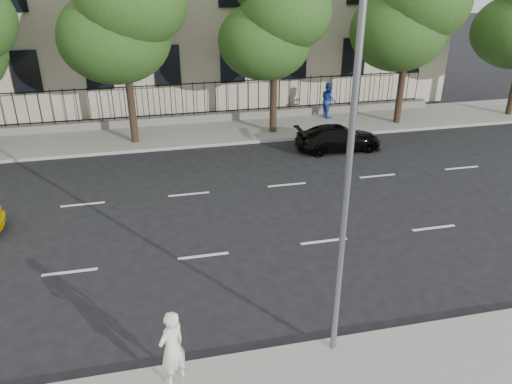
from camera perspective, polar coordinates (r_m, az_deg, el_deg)
ground at (r=13.86m, az=-4.72°, el=-12.84°), size 120.00×120.00×0.00m
far_sidewalk at (r=26.22m, az=-9.22°, el=6.51°), size 60.00×4.00×0.15m
lane_markings at (r=17.79m, az=-6.96°, el=-3.37°), size 49.60×4.62×0.01m
iron_fence at (r=27.66m, az=-9.57°, el=8.76°), size 30.00×0.50×2.20m
street_light at (r=10.35m, az=9.59°, el=5.72°), size 0.25×3.32×8.05m
tree_c at (r=24.22m, az=-15.14°, el=19.81°), size 5.89×5.50×9.80m
tree_d at (r=25.07m, az=2.14°, el=19.48°), size 5.34×4.94×8.84m
tree_e at (r=27.64m, az=17.25°, el=19.78°), size 5.71×5.31×9.46m
black_sedan at (r=24.18m, az=9.41°, el=6.12°), size 4.13×1.72×1.19m
woman_near at (r=11.21m, az=-9.57°, el=-17.13°), size 0.80×0.76×1.84m
pedestrian_far at (r=28.55m, az=8.29°, el=10.37°), size 0.74×0.94×1.93m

